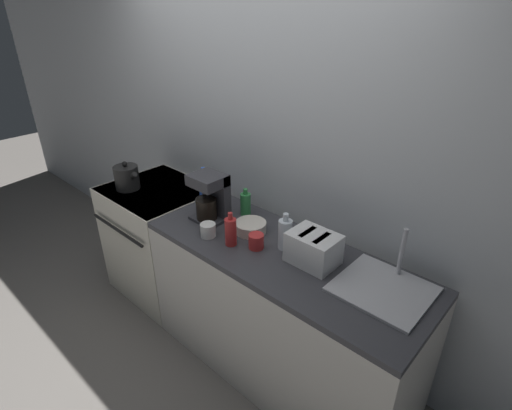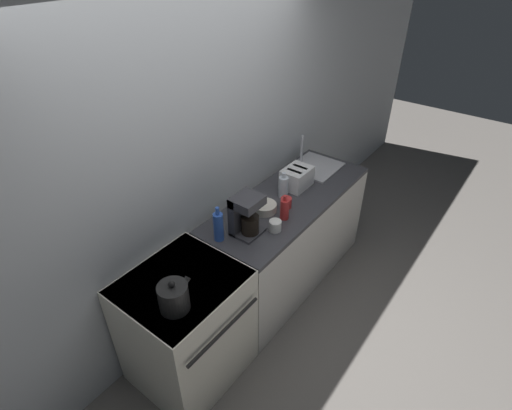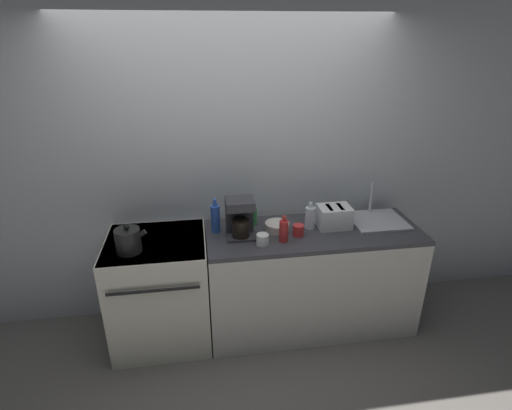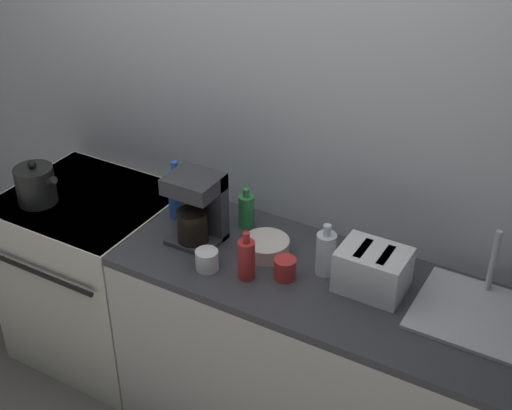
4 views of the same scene
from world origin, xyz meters
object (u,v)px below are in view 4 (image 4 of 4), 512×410
Objects in this scene: bottle_red at (246,259)px; bottle_green at (246,211)px; bowl at (266,247)px; cup_white at (207,260)px; cup_red at (285,269)px; kettle at (36,185)px; stove at (97,273)px; bottle_blue at (176,194)px; coffee_maker at (198,206)px; toaster at (373,270)px; bottle_clear at (326,253)px.

bottle_red is 1.11× the size of bottle_green.
cup_white is at bearing -125.98° from bowl.
cup_red is 0.32m from cup_white.
cup_white is (0.96, -0.04, -0.05)m from kettle.
bowl is (-0.01, 0.18, -0.05)m from bottle_red.
bottle_red is at bearing -8.74° from stove.
bottle_blue is at bearing 174.05° from bowl.
cup_red is at bearing -36.63° from bowl.
kettle reaches higher than cup_red.
coffee_maker is 0.47m from cup_red.
bottle_blue is 2.97× the size of cup_white.
toaster is at bearing -0.29° from bowl.
coffee_maker reaches higher than kettle.
bottle_clear reaches higher than bottle_green.
stove is at bearing 167.40° from cup_white.
kettle reaches higher than toaster.
toaster is at bearing -12.29° from bottle_green.
toaster is (1.58, 0.17, -0.00)m from kettle.
cup_red is at bearing 2.68° from kettle.
bottle_red is at bearing 10.28° from cup_white.
bottle_blue is 1.43× the size of bowl.
kettle is 1.21× the size of bottle_green.
cup_red is (1.26, 0.06, -0.05)m from kettle.
coffee_maker reaches higher than bottle_red.
toaster is at bearing 1.22° from stove.
kettle reaches higher than bowl.
toaster is 0.47m from bowl.
coffee_maker reaches higher than cup_white.
kettle is 1.59m from toaster.
toaster is (1.42, 0.03, 0.53)m from stove.
bottle_red reaches higher than cup_white.
bottle_blue is (-0.18, 0.10, -0.05)m from coffee_maker.
cup_red is 0.95× the size of cup_white.
kettle is at bearing -177.32° from cup_red.
toaster is 0.83× the size of coffee_maker.
bottle_blue is 1.24× the size of bottle_clear.
coffee_maker reaches higher than cup_red.
bottle_clear is at bearing 6.98° from kettle.
bottle_green is 2.01× the size of cup_white.
coffee_maker is 0.24m from bottle_green.
bottle_clear is 0.46m from bottle_green.
bottle_blue is (0.47, 0.08, 0.56)m from stove.
cup_white is (-0.17, -0.03, -0.05)m from bottle_red.
bottle_blue reaches higher than bottle_green.
bottle_red is 0.75× the size of bottle_blue.
bottle_green is 0.41m from cup_red.
toaster reaches higher than stove.
bottle_green is (-0.19, 0.32, -0.01)m from bottle_red.
cup_white is at bearing -169.72° from bottle_red.
bottle_red is at bearing -85.85° from bowl.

